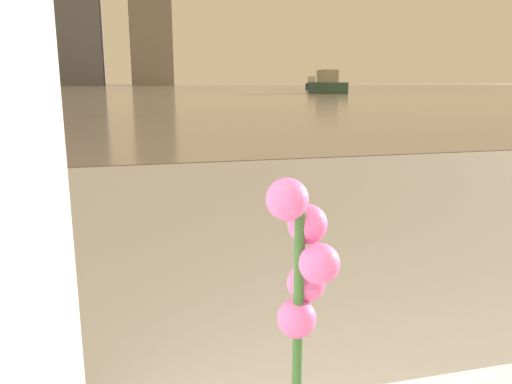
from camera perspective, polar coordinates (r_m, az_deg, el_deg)
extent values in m
cylinder|color=#38662D|center=(0.60, 4.79, -15.37)|extent=(0.01, 0.01, 0.32)
sphere|color=pink|center=(0.53, 3.59, -0.84)|extent=(0.05, 0.05, 0.05)
sphere|color=pink|center=(0.58, 5.89, -3.67)|extent=(0.05, 0.05, 0.05)
sphere|color=pink|center=(0.56, 7.24, -8.13)|extent=(0.05, 0.05, 0.05)
sphere|color=pink|center=(0.60, 5.74, -10.27)|extent=(0.05, 0.05, 0.05)
sphere|color=pink|center=(0.60, 4.65, -14.20)|extent=(0.05, 0.05, 0.05)
cube|color=gray|center=(61.80, -13.83, 11.27)|extent=(180.00, 110.00, 0.01)
cube|color=navy|center=(65.71, 6.42, 11.94)|extent=(2.99, 4.51, 0.75)
cube|color=silver|center=(65.71, 6.43, 12.64)|extent=(1.60, 1.89, 0.86)
cube|color=#335647|center=(44.87, 8.13, 11.71)|extent=(2.11, 5.42, 0.93)
cube|color=#B2A893|center=(44.87, 8.17, 12.99)|extent=(1.44, 2.07, 1.07)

